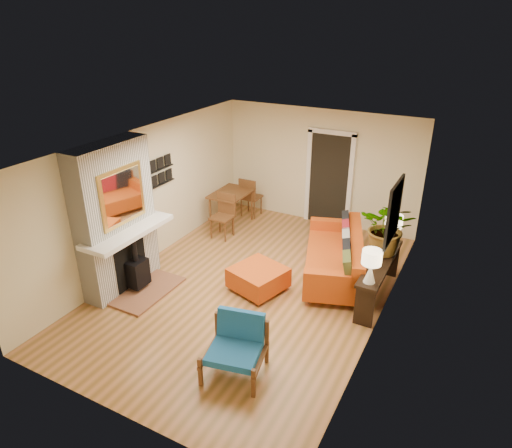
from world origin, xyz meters
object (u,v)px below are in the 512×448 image
Objects in this scene: dining_table at (234,199)px; houseplant at (388,227)px; blue_chair at (237,342)px; console_table at (380,269)px; sofa at (338,256)px; lamp_near at (371,263)px; ottoman at (258,277)px; lamp_far at (393,226)px.

houseplant reaches higher than dining_table.
console_table is at bearing 64.02° from blue_chair.
houseplant is (0.83, -0.11, 0.82)m from sofa.
houseplant reaches higher than console_table.
houseplant reaches higher than lamp_near.
blue_chair is at bearing -59.26° from dining_table.
console_table is (1.91, 0.71, 0.34)m from ottoman.
console_table is 1.91× the size of houseplant.
dining_table is 0.96× the size of console_table.
sofa is at bearing 126.38° from lamp_near.
ottoman is 0.56× the size of console_table.
sofa is 1.33× the size of console_table.
houseplant reaches higher than ottoman.
dining_table is at bearing 162.71° from houseplant.
sofa is 1.17m from houseplant.
dining_table is at bearing 120.74° from blue_chair.
lamp_far is (1.26, 3.30, 0.63)m from blue_chair.
lamp_near is 1.04m from houseplant.
houseplant is at bearing 91.88° from console_table.
ottoman is 2.36m from houseplant.
lamp_near is at bearing -53.62° from sofa.
dining_table is at bearing 159.92° from sofa.
blue_chair is (-0.42, -2.99, 0.04)m from sofa.
sofa is 0.95m from console_table.
sofa is 1.12m from lamp_far.
ottoman is 1.99m from blue_chair.
blue_chair is 0.94× the size of houseplant.
console_table is (3.64, -1.44, -0.05)m from dining_table.
ottoman is 0.58× the size of dining_table.
lamp_far is (0.00, 1.45, 0.00)m from lamp_near.
blue_chair reaches higher than ottoman.
lamp_far is (1.91, 1.43, 0.82)m from ottoman.
blue_chair is 0.49× the size of console_table.
dining_table is 3.85m from houseplant.
lamp_near reaches higher than blue_chair.
lamp_near is (0.84, -1.14, 0.67)m from sofa.
blue_chair is at bearing -124.20° from lamp_near.
console_table is (0.84, -0.41, 0.18)m from sofa.
ottoman is 1.13× the size of blue_chair.
lamp_far is at bearing 90.00° from console_table.
dining_table is 3.74m from lamp_far.
sofa is 2.54× the size of houseplant.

